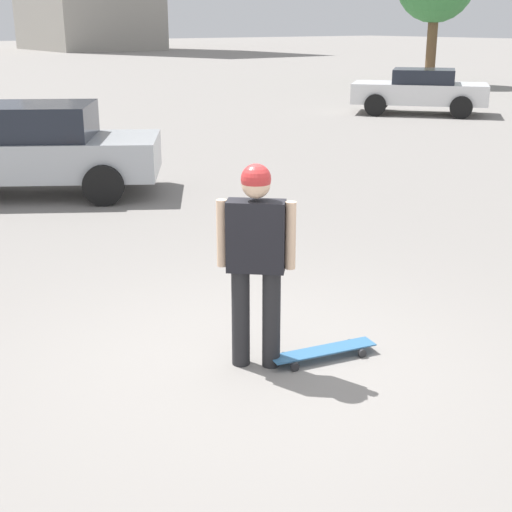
{
  "coord_description": "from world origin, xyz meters",
  "views": [
    {
      "loc": [
        -3.16,
        -4.37,
        2.73
      ],
      "look_at": [
        0.0,
        0.0,
        0.96
      ],
      "focal_mm": 50.0,
      "sensor_mm": 36.0,
      "label": 1
    }
  ],
  "objects_px": {
    "car_parked_near": "(31,149)",
    "car_parked_far": "(420,90)",
    "person": "(256,251)",
    "skateboard": "(323,351)"
  },
  "relations": [
    {
      "from": "car_parked_near",
      "to": "car_parked_far",
      "type": "relative_size",
      "value": 1.05
    },
    {
      "from": "person",
      "to": "skateboard",
      "type": "xyz_separation_m",
      "value": [
        0.52,
        -0.25,
        -0.93
      ]
    },
    {
      "from": "skateboard",
      "to": "car_parked_near",
      "type": "xyz_separation_m",
      "value": [
        0.15,
        7.48,
        0.69
      ]
    },
    {
      "from": "car_parked_near",
      "to": "person",
      "type": "bearing_deg",
      "value": 116.92
    },
    {
      "from": "car_parked_far",
      "to": "skateboard",
      "type": "bearing_deg",
      "value": 89.16
    },
    {
      "from": "person",
      "to": "car_parked_near",
      "type": "relative_size",
      "value": 0.38
    },
    {
      "from": "person",
      "to": "car_parked_far",
      "type": "distance_m",
      "value": 17.89
    },
    {
      "from": "car_parked_near",
      "to": "car_parked_far",
      "type": "xyz_separation_m",
      "value": [
        13.51,
        3.68,
        -0.03
      ]
    },
    {
      "from": "skateboard",
      "to": "car_parked_far",
      "type": "height_order",
      "value": "car_parked_far"
    },
    {
      "from": "skateboard",
      "to": "car_parked_near",
      "type": "distance_m",
      "value": 7.51
    }
  ]
}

